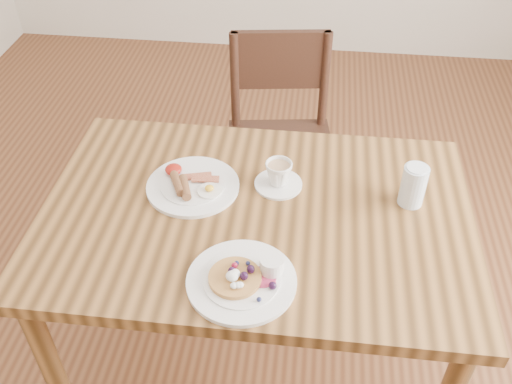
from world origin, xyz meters
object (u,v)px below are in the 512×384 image
at_px(breakfast_plate, 191,185).
at_px(teacup_saucer, 279,176).
at_px(chair_far, 280,136).
at_px(water_glass, 413,186).
at_px(dining_table, 256,236).
at_px(pancake_plate, 244,278).

height_order(breakfast_plate, teacup_saucer, teacup_saucer).
distance_m(chair_far, teacup_saucer, 0.68).
xyz_separation_m(chair_far, breakfast_plate, (-0.21, -0.66, 0.27)).
relative_size(breakfast_plate, water_glass, 2.21).
height_order(chair_far, teacup_saucer, chair_far).
relative_size(chair_far, teacup_saucer, 6.29).
bearing_deg(teacup_saucer, water_glass, -4.69).
xyz_separation_m(dining_table, teacup_saucer, (0.05, 0.12, 0.13)).
relative_size(chair_far, water_glass, 7.20).
height_order(chair_far, water_glass, chair_far).
xyz_separation_m(breakfast_plate, water_glass, (0.63, 0.01, 0.05)).
distance_m(chair_far, water_glass, 0.83).
bearing_deg(water_glass, pancake_plate, -140.99).
xyz_separation_m(dining_table, chair_far, (0.01, 0.73, -0.16)).
height_order(breakfast_plate, water_glass, water_glass).
distance_m(dining_table, breakfast_plate, 0.24).
bearing_deg(teacup_saucer, breakfast_plate, -170.56).
bearing_deg(chair_far, breakfast_plate, 64.29).
relative_size(chair_far, breakfast_plate, 3.26).
bearing_deg(dining_table, pancake_plate, -89.84).
relative_size(chair_far, pancake_plate, 3.26).
xyz_separation_m(pancake_plate, breakfast_plate, (-0.20, 0.33, -0.00)).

